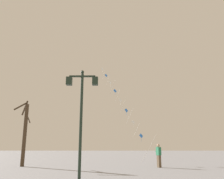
% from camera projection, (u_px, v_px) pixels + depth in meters
% --- Properties ---
extents(ground_plane, '(160.00, 160.00, 0.00)m').
position_uv_depth(ground_plane, '(119.00, 164.00, 21.17)').
color(ground_plane, gray).
extents(twin_lantern_lamp_post, '(1.57, 0.28, 5.23)m').
position_uv_depth(twin_lantern_lamp_post, '(81.00, 102.00, 11.46)').
color(twin_lantern_lamp_post, '#1E2D23').
rests_on(twin_lantern_lamp_post, ground_plane).
extents(kite_train, '(5.13, 11.63, 12.16)m').
position_uv_depth(kite_train, '(120.00, 101.00, 25.89)').
color(kite_train, brown).
rests_on(kite_train, ground_plane).
extents(kite_flyer, '(0.37, 0.62, 1.71)m').
position_uv_depth(kite_flyer, '(158.00, 155.00, 17.82)').
color(kite_flyer, brown).
rests_on(kite_flyer, ground_plane).
extents(bare_tree, '(1.01, 1.82, 5.25)m').
position_uv_depth(bare_tree, '(24.00, 132.00, 19.07)').
color(bare_tree, '#423323').
rests_on(bare_tree, ground_plane).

